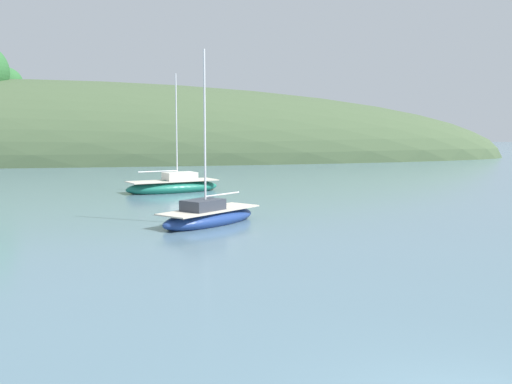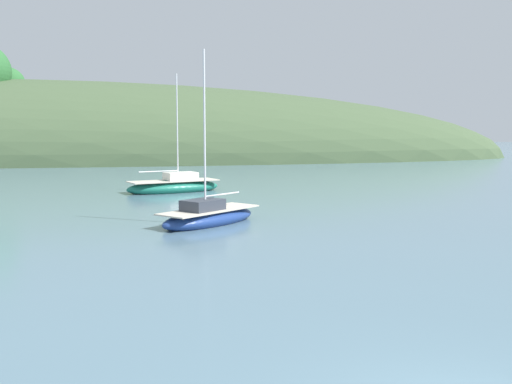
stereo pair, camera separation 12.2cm
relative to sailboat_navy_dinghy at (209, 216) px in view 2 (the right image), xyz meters
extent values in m
ellipsoid|color=#425638|center=(-22.55, 59.89, -0.35)|extent=(150.00, 36.00, 22.82)
ellipsoid|color=#2D6633|center=(-24.63, 62.95, 10.79)|extent=(5.29, 4.81, 4.81)
ellipsoid|color=navy|center=(0.03, 0.03, -0.11)|extent=(5.30, 5.09, 0.88)
cube|color=beige|center=(0.03, 0.03, 0.29)|extent=(4.88, 4.69, 0.06)
cube|color=#333842|center=(-0.29, -0.27, 0.54)|extent=(2.11, 2.08, 0.51)
cylinder|color=silver|center=(-0.17, -0.16, 3.80)|extent=(0.09, 0.09, 7.03)
cylinder|color=silver|center=(0.68, 0.63, 0.92)|extent=(1.74, 1.61, 0.07)
ellipsoid|color=#196B56|center=(-1.35, 13.87, -0.06)|extent=(6.99, 4.48, 1.06)
cube|color=beige|center=(-1.35, 13.87, 0.42)|extent=(6.43, 4.12, 0.06)
cube|color=silver|center=(-0.86, 14.06, 0.71)|extent=(2.50, 2.13, 0.57)
cylinder|color=silver|center=(-1.04, 13.99, 4.05)|extent=(0.09, 0.09, 7.26)
cylinder|color=silver|center=(-2.34, 13.49, 1.11)|extent=(2.62, 1.06, 0.07)
camera|label=1|loc=(-2.00, -24.83, 3.77)|focal=39.37mm
camera|label=2|loc=(-1.88, -24.85, 3.77)|focal=39.37mm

